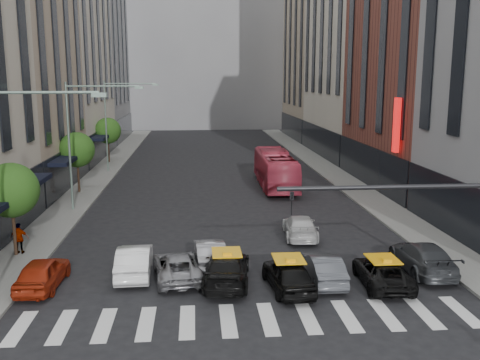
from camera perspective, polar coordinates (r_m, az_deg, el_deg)
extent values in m
plane|color=black|center=(20.57, 1.88, -16.43)|extent=(160.00, 160.00, 0.00)
cube|color=slate|center=(49.93, -15.50, -0.34)|extent=(3.00, 96.00, 0.15)
cube|color=slate|center=(50.92, 10.84, 0.08)|extent=(3.00, 96.00, 0.15)
cube|color=tan|center=(48.54, -23.24, 13.04)|extent=(8.00, 16.00, 24.00)
cube|color=beige|center=(66.39, -18.60, 17.73)|extent=(8.00, 20.00, 36.00)
cube|color=gray|center=(84.64, -15.39, 14.25)|extent=(8.00, 18.00, 30.00)
cube|color=brown|center=(49.19, 18.75, 14.47)|extent=(8.00, 18.00, 26.00)
cube|color=tan|center=(85.46, 8.38, 13.81)|extent=(8.00, 18.00, 28.00)
cube|color=gray|center=(103.53, -3.75, 15.58)|extent=(30.00, 10.00, 36.00)
cylinder|color=black|center=(30.73, -22.97, -4.54)|extent=(0.18, 0.18, 3.15)
sphere|color=#1C4B15|center=(30.30, -23.24, -1.01)|extent=(2.88, 2.88, 2.88)
cylinder|color=black|center=(45.84, -16.88, 0.71)|extent=(0.18, 0.18, 3.15)
sphere|color=#1C4B15|center=(45.55, -17.01, 3.11)|extent=(2.88, 2.88, 2.88)
cylinder|color=black|center=(61.40, -13.83, 3.33)|extent=(0.18, 0.18, 3.15)
sphere|color=#1C4B15|center=(61.19, -13.92, 5.13)|extent=(2.88, 2.88, 2.88)
cylinder|color=gray|center=(23.04, -21.00, 8.71)|extent=(5.00, 0.12, 0.12)
cube|color=gray|center=(22.49, -14.78, 8.78)|extent=(0.60, 0.25, 0.18)
cylinder|color=gray|center=(39.44, -17.75, 3.38)|extent=(0.16, 0.16, 9.00)
cylinder|color=gray|center=(38.67, -14.45, 9.66)|extent=(5.00, 0.12, 0.12)
cube|color=gray|center=(38.35, -10.70, 9.66)|extent=(0.60, 0.25, 0.18)
cylinder|color=gray|center=(55.07, -14.10, 5.55)|extent=(0.16, 0.16, 9.00)
cylinder|color=gray|center=(54.52, -11.67, 10.03)|extent=(5.00, 0.12, 0.12)
cube|color=gray|center=(54.29, -9.01, 10.01)|extent=(0.60, 0.25, 0.18)
cylinder|color=black|center=(19.14, 18.94, -0.66)|extent=(10.00, 0.16, 0.16)
imported|color=black|center=(17.92, 5.54, -2.51)|extent=(0.13, 0.16, 0.80)
cube|color=red|center=(41.06, 16.37, 5.63)|extent=(0.30, 0.70, 4.00)
imported|color=#9B240E|center=(26.24, -20.32, -9.26)|extent=(1.85, 4.23, 1.42)
imported|color=white|center=(26.61, -11.19, -8.41)|extent=(1.72, 4.56, 1.48)
imported|color=gray|center=(25.87, -6.72, -9.12)|extent=(2.63, 4.73, 1.25)
imported|color=black|center=(25.16, -1.43, -9.36)|extent=(2.60, 5.26, 1.47)
imported|color=black|center=(24.48, 5.17, -10.01)|extent=(2.11, 4.40, 1.45)
imported|color=#484B51|center=(25.62, 8.90, -9.27)|extent=(1.44, 4.07, 1.34)
imported|color=black|center=(25.81, 14.93, -9.49)|extent=(2.31, 4.56, 1.23)
imported|color=#373A3E|center=(28.07, 18.90, -7.79)|extent=(2.19, 5.13, 1.47)
imported|color=#97969B|center=(27.43, -3.26, -7.75)|extent=(1.72, 4.24, 1.37)
imported|color=silver|center=(32.27, 6.43, -4.96)|extent=(2.29, 4.77, 1.34)
imported|color=#C93B53|center=(46.73, 3.79, 1.15)|extent=(2.82, 11.32, 3.14)
imported|color=gray|center=(31.01, -22.47, -5.78)|extent=(1.00, 0.45, 1.68)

